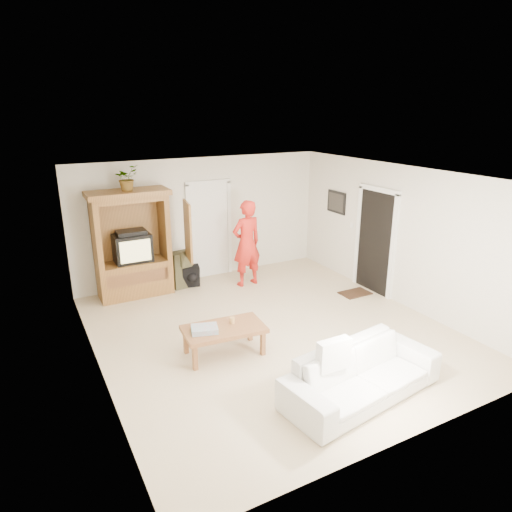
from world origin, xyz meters
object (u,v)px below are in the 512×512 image
at_px(armoire, 134,251).
at_px(coffee_table, 224,331).
at_px(sofa, 362,374).
at_px(man, 247,243).

relative_size(armoire, coffee_table, 1.66).
bearing_deg(sofa, coffee_table, 114.29).
bearing_deg(coffee_table, armoire, 105.95).
bearing_deg(sofa, armoire, 101.87).
distance_m(armoire, sofa, 5.10).
bearing_deg(armoire, man, -14.58).
distance_m(man, sofa, 4.27).
bearing_deg(sofa, man, 75.64).
xyz_separation_m(sofa, coffee_table, (-1.13, 1.80, 0.07)).
relative_size(sofa, coffee_table, 1.74).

